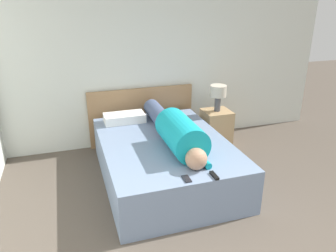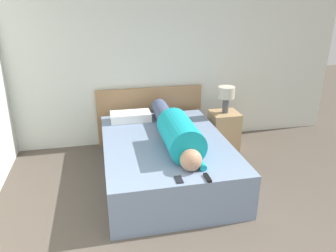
{
  "view_description": "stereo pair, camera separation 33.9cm",
  "coord_description": "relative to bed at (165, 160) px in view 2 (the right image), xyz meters",
  "views": [
    {
      "loc": [
        -1.26,
        -1.27,
        2.14
      ],
      "look_at": [
        -0.2,
        2.0,
        0.76
      ],
      "focal_mm": 35.0,
      "sensor_mm": 36.0,
      "label": 1
    },
    {
      "loc": [
        -0.93,
        -1.36,
        2.14
      ],
      "look_at": [
        -0.2,
        2.0,
        0.76
      ],
      "focal_mm": 35.0,
      "sensor_mm": 36.0,
      "label": 2
    }
  ],
  "objects": [
    {
      "name": "bed",
      "position": [
        0.0,
        0.0,
        0.0
      ],
      "size": [
        1.47,
        2.04,
        0.51
      ],
      "color": "#7589A8",
      "rests_on": "ground_plane"
    },
    {
      "name": "headboard",
      "position": [
        0.0,
        1.15,
        0.18
      ],
      "size": [
        1.59,
        0.04,
        0.86
      ],
      "color": "#A37A51",
      "rests_on": "ground_plane"
    },
    {
      "name": "pillow_near_headboard",
      "position": [
        -0.33,
        0.77,
        0.31
      ],
      "size": [
        0.55,
        0.28,
        0.12
      ],
      "color": "white",
      "rests_on": "bed"
    },
    {
      "name": "table_lamp",
      "position": [
        1.02,
        0.66,
        0.58
      ],
      "size": [
        0.23,
        0.23,
        0.38
      ],
      "color": "#4C4C51",
      "rests_on": "nightstand"
    },
    {
      "name": "person_lying",
      "position": [
        0.1,
        -0.11,
        0.42
      ],
      "size": [
        0.39,
        1.83,
        0.39
      ],
      "color": "tan",
      "rests_on": "bed"
    },
    {
      "name": "cell_phone",
      "position": [
        -0.06,
        -0.91,
        0.26
      ],
      "size": [
        0.06,
        0.13,
        0.01
      ],
      "color": "black",
      "rests_on": "bed"
    },
    {
      "name": "nightstand",
      "position": [
        1.02,
        0.66,
        0.03
      ],
      "size": [
        0.4,
        0.38,
        0.57
      ],
      "color": "tan",
      "rests_on": "ground_plane"
    },
    {
      "name": "tv_remote",
      "position": [
        0.21,
        -0.95,
        0.27
      ],
      "size": [
        0.04,
        0.15,
        0.02
      ],
      "color": "black",
      "rests_on": "bed"
    },
    {
      "name": "wall_back",
      "position": [
        0.2,
        1.22,
        1.04
      ],
      "size": [
        5.53,
        0.06,
        2.6
      ],
      "color": "silver",
      "rests_on": "ground_plane"
    }
  ]
}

